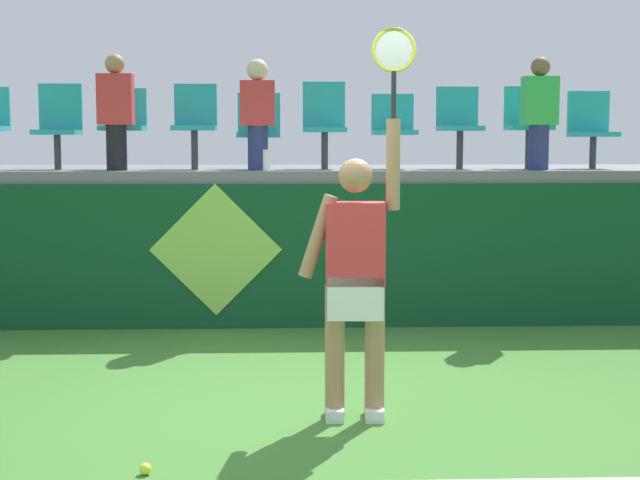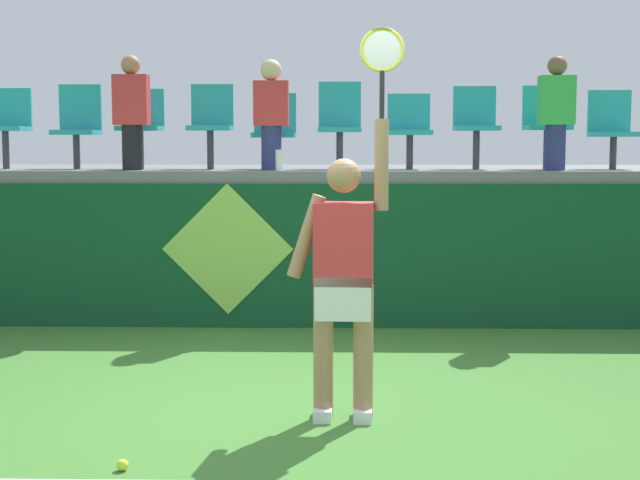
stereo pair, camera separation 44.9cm
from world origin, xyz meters
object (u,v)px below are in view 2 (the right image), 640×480
at_px(spectator_0, 556,111).
at_px(stadium_chair_0, 7,122).
at_px(stadium_chair_9, 612,126).
at_px(tennis_player, 344,273).
at_px(stadium_chair_6, 409,127).
at_px(stadium_chair_1, 78,123).
at_px(stadium_chair_8, 546,121).
at_px(tennis_ball, 122,465).
at_px(water_bottle, 279,160).
at_px(stadium_chair_7, 476,122).
at_px(stadium_chair_2, 141,123).
at_px(stadium_chair_3, 211,121).
at_px(stadium_chair_5, 340,121).
at_px(spectator_2, 271,112).
at_px(stadium_chair_4, 274,128).
at_px(spectator_1, 131,110).

bearing_deg(spectator_0, stadium_chair_0, 175.28).
distance_m(stadium_chair_0, stadium_chair_9, 6.25).
height_order(tennis_player, stadium_chair_6, tennis_player).
bearing_deg(stadium_chair_0, stadium_chair_1, 0.68).
height_order(stadium_chair_1, stadium_chair_8, stadium_chair_1).
relative_size(tennis_ball, water_bottle, 0.32).
relative_size(stadium_chair_0, spectator_0, 0.75).
distance_m(tennis_player, stadium_chair_6, 3.99).
xyz_separation_m(stadium_chair_0, stadium_chair_7, (4.85, 0.00, 0.01)).
xyz_separation_m(stadium_chair_2, stadium_chair_3, (0.73, 0.00, 0.02)).
bearing_deg(stadium_chair_2, water_bottle, -22.36).
distance_m(stadium_chair_3, stadium_chair_5, 1.33).
relative_size(tennis_ball, spectator_2, 0.06).
height_order(stadium_chair_4, stadium_chair_7, stadium_chair_7).
relative_size(stadium_chair_0, stadium_chair_1, 0.96).
relative_size(stadium_chair_2, stadium_chair_7, 0.97).
relative_size(stadium_chair_6, stadium_chair_9, 0.96).
distance_m(stadium_chair_6, stadium_chair_8, 1.40).
xyz_separation_m(stadium_chair_3, stadium_chair_8, (3.45, -0.00, -0.00)).
relative_size(stadium_chair_3, spectator_0, 0.79).
bearing_deg(stadium_chair_8, stadium_chair_2, -179.97).
distance_m(tennis_player, stadium_chair_0, 5.27).
bearing_deg(water_bottle, stadium_chair_4, 98.40).
xyz_separation_m(tennis_ball, water_bottle, (0.60, 4.21, 1.59)).
bearing_deg(stadium_chair_0, stadium_chair_3, 0.09).
bearing_deg(tennis_ball, spectator_1, 101.30).
relative_size(water_bottle, stadium_chair_5, 0.23).
bearing_deg(stadium_chair_6, spectator_1, -170.81).
bearing_deg(tennis_ball, stadium_chair_4, 83.97).
xyz_separation_m(water_bottle, spectator_2, (-0.09, 0.17, 0.47)).
bearing_deg(stadium_chair_5, stadium_chair_0, -179.87).
xyz_separation_m(stadium_chair_7, spectator_1, (-3.45, -0.45, 0.10)).
relative_size(stadium_chair_0, spectator_2, 0.77).
xyz_separation_m(stadium_chair_5, stadium_chair_6, (0.72, -0.01, -0.06)).
bearing_deg(stadium_chair_6, stadium_chair_2, 180.00).
xyz_separation_m(tennis_ball, stadium_chair_3, (-0.15, 4.82, 1.98)).
relative_size(water_bottle, stadium_chair_0, 0.24).
bearing_deg(stadium_chair_7, stadium_chair_6, -179.75).
xyz_separation_m(tennis_ball, spectator_1, (-0.87, 4.37, 2.07)).
xyz_separation_m(stadium_chair_8, spectator_1, (-4.17, -0.45, 0.10)).
xyz_separation_m(tennis_ball, stadium_chair_1, (-1.53, 4.82, 1.96)).
bearing_deg(spectator_1, stadium_chair_4, 18.16).
bearing_deg(stadium_chair_9, stadium_chair_7, -179.86).
distance_m(stadium_chair_6, spectator_2, 1.47).
relative_size(stadium_chair_1, stadium_chair_4, 1.12).
relative_size(stadium_chair_0, stadium_chair_2, 1.01).
relative_size(stadium_chair_1, stadium_chair_3, 1.00).
distance_m(water_bottle, stadium_chair_1, 2.25).
relative_size(tennis_player, spectator_2, 2.32).
bearing_deg(stadium_chair_6, stadium_chair_7, 0.25).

